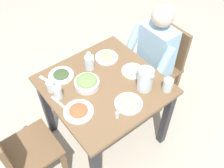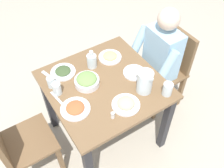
# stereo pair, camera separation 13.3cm
# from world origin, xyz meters

# --- Properties ---
(ground_plane) EXTENTS (8.00, 8.00, 0.00)m
(ground_plane) POSITION_xyz_m (0.00, 0.00, 0.00)
(ground_plane) COLOR #B7AD99
(dining_table) EXTENTS (0.88, 0.88, 0.76)m
(dining_table) POSITION_xyz_m (0.00, 0.00, 0.63)
(dining_table) COLOR brown
(dining_table) RESTS_ON ground_plane
(chair_near) EXTENTS (0.40, 0.40, 0.88)m
(chair_near) POSITION_xyz_m (0.07, -0.78, 0.50)
(chair_near) COLOR brown
(chair_near) RESTS_ON ground_plane
(chair_far) EXTENTS (0.40, 0.40, 0.88)m
(chair_far) POSITION_xyz_m (0.04, 0.78, 0.50)
(chair_far) COLOR brown
(chair_far) RESTS_ON ground_plane
(diner_near) EXTENTS (0.48, 0.53, 1.17)m
(diner_near) POSITION_xyz_m (0.07, -0.58, 0.64)
(diner_near) COLOR #9EC6E0
(diner_near) RESTS_ON ground_plane
(water_pitcher) EXTENTS (0.16, 0.12, 0.19)m
(water_pitcher) POSITION_xyz_m (-0.22, -0.22, 0.85)
(water_pitcher) COLOR silver
(water_pitcher) RESTS_ON dining_table
(salad_bowl) EXTENTS (0.20, 0.20, 0.09)m
(salad_bowl) POSITION_xyz_m (0.07, 0.12, 0.80)
(salad_bowl) COLOR white
(salad_bowl) RESTS_ON dining_table
(plate_fries) EXTENTS (0.20, 0.20, 0.05)m
(plate_fries) POSITION_xyz_m (0.23, -0.20, 0.77)
(plate_fries) COLOR white
(plate_fries) RESTS_ON dining_table
(plate_beans) EXTENTS (0.21, 0.21, 0.06)m
(plate_beans) POSITION_xyz_m (-0.27, -0.02, 0.78)
(plate_beans) COLOR white
(plate_beans) RESTS_ON dining_table
(plate_dolmas) EXTENTS (0.21, 0.21, 0.04)m
(plate_dolmas) POSITION_xyz_m (0.29, 0.22, 0.77)
(plate_dolmas) COLOR white
(plate_dolmas) RESTS_ON dining_table
(plate_rice_curry) EXTENTS (0.22, 0.22, 0.04)m
(plate_rice_curry) POSITION_xyz_m (-0.11, 0.31, 0.77)
(plate_rice_curry) COLOR white
(plate_rice_curry) RESTS_ON dining_table
(plate_yoghurt) EXTENTS (0.19, 0.19, 0.06)m
(plate_yoghurt) POSITION_xyz_m (-0.04, -0.27, 0.78)
(plate_yoghurt) COLOR white
(plate_yoghurt) RESTS_ON dining_table
(water_glass_near_right) EXTENTS (0.08, 0.08, 0.11)m
(water_glass_near_right) POSITION_xyz_m (-0.35, -0.35, 0.81)
(water_glass_near_right) COLOR silver
(water_glass_near_right) RESTS_ON dining_table
(water_glass_by_pitcher) EXTENTS (0.07, 0.07, 0.11)m
(water_glass_by_pitcher) POSITION_xyz_m (0.11, 0.35, 0.81)
(water_glass_by_pitcher) COLOR silver
(water_glass_by_pitcher) RESTS_ON dining_table
(water_glass_far_left) EXTENTS (0.06, 0.06, 0.09)m
(water_glass_far_left) POSITION_xyz_m (0.20, 0.36, 0.80)
(water_glass_far_left) COLOR silver
(water_glass_far_left) RESTS_ON dining_table
(oil_carafe) EXTENTS (0.08, 0.08, 0.16)m
(oil_carafe) POSITION_xyz_m (0.22, -0.02, 0.81)
(oil_carafe) COLOR silver
(oil_carafe) RESTS_ON dining_table
(salt_shaker) EXTENTS (0.03, 0.03, 0.05)m
(salt_shaker) POSITION_xyz_m (-0.31, 0.12, 0.79)
(salt_shaker) COLOR white
(salt_shaker) RESTS_ON dining_table
(fork_near) EXTENTS (0.17, 0.08, 0.01)m
(fork_near) POSITION_xyz_m (0.31, 0.34, 0.76)
(fork_near) COLOR silver
(fork_near) RESTS_ON dining_table
(knife_near) EXTENTS (0.19, 0.04, 0.01)m
(knife_near) POSITION_xyz_m (0.05, 0.38, 0.76)
(knife_near) COLOR silver
(knife_near) RESTS_ON dining_table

